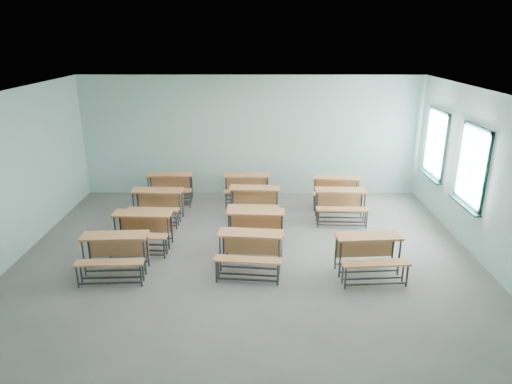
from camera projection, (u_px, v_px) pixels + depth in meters
room at (251, 182)px, 8.41m from camera, size 9.04×8.04×3.24m
desk_unit_r0c0 at (114, 249)px, 8.24m from camera, size 1.23×0.86×0.74m
desk_unit_r0c1 at (250, 247)px, 8.34m from camera, size 1.26×0.91×0.74m
desk_unit_r0c2 at (370, 250)px, 8.21m from camera, size 1.25×0.89×0.74m
desk_unit_r1c0 at (142, 226)px, 9.26m from camera, size 1.21×0.83×0.74m
desk_unit_r1c1 at (255, 224)px, 9.36m from camera, size 1.22×0.85×0.74m
desk_unit_r2c0 at (157, 201)px, 10.63m from camera, size 1.22×0.85×0.74m
desk_unit_r2c1 at (254, 198)px, 10.80m from camera, size 1.22×0.85×0.74m
desk_unit_r2c2 at (341, 201)px, 10.65m from camera, size 1.21×0.84×0.74m
desk_unit_r3c0 at (170, 184)px, 11.86m from camera, size 1.23×0.86×0.74m
desk_unit_r3c1 at (247, 184)px, 11.82m from camera, size 1.22×0.84×0.74m
desk_unit_r3c2 at (336, 187)px, 11.58m from camera, size 1.26×0.91×0.74m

